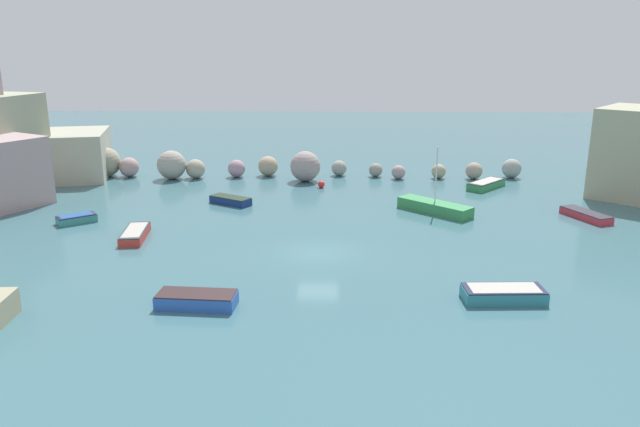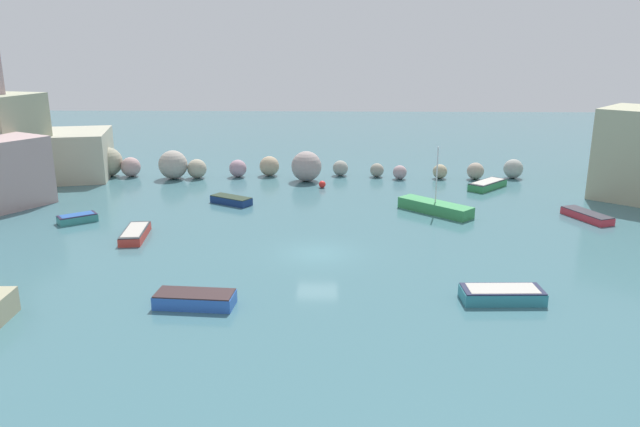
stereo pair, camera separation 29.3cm
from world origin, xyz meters
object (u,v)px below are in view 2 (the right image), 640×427
at_px(channel_buoy, 322,184).
at_px(moored_boat_4, 231,200).
at_px(moored_boat_6, 135,233).
at_px(moored_boat_2, 77,218).
at_px(moored_boat_7, 587,216).
at_px(moored_boat_3, 502,294).
at_px(moored_boat_5, 195,299).
at_px(moored_boat_8, 488,185).
at_px(moored_boat_0, 435,207).

xyz_separation_m(channel_buoy, moored_boat_4, (-7.11, -5.84, -0.00)).
bearing_deg(moored_boat_6, moored_boat_2, 50.48).
height_order(moored_boat_6, moored_boat_7, moored_boat_6).
bearing_deg(channel_buoy, moored_boat_3, -68.45).
distance_m(channel_buoy, moored_boat_2, 20.61).
distance_m(moored_boat_5, moored_boat_7, 29.63).
height_order(moored_boat_4, moored_boat_5, moored_boat_5).
relative_size(channel_buoy, moored_boat_5, 0.16).
height_order(moored_boat_3, moored_boat_8, moored_boat_3).
xyz_separation_m(moored_boat_3, moored_boat_5, (-15.09, -1.04, -0.01)).
bearing_deg(moored_boat_0, moored_boat_6, 62.19).
distance_m(moored_boat_2, moored_boat_3, 29.69).
xyz_separation_m(moored_boat_6, moored_boat_7, (31.43, 5.33, -0.04)).
xyz_separation_m(moored_boat_0, moored_boat_3, (0.83, -16.22, -0.07)).
height_order(moored_boat_4, moored_boat_8, moored_boat_8).
relative_size(moored_boat_2, moored_boat_8, 0.68).
distance_m(moored_boat_2, moored_boat_5, 18.16).
height_order(moored_boat_2, moored_boat_8, moored_boat_8).
height_order(moored_boat_0, moored_boat_6, moored_boat_0).
distance_m(moored_boat_4, moored_boat_5, 19.48).
xyz_separation_m(moored_boat_2, moored_boat_3, (26.76, -12.86, 0.05)).
xyz_separation_m(moored_boat_3, moored_boat_4, (-16.67, 18.37, -0.05)).
bearing_deg(moored_boat_3, moored_boat_5, -178.41).
xyz_separation_m(moored_boat_2, moored_boat_8, (31.79, 11.49, 0.04)).
relative_size(moored_boat_0, moored_boat_2, 1.90).
height_order(moored_boat_0, moored_boat_4, moored_boat_0).
bearing_deg(moored_boat_2, moored_boat_0, -30.02).
bearing_deg(moored_boat_3, channel_buoy, 109.19).
bearing_deg(channel_buoy, moored_boat_6, -128.94).
distance_m(moored_boat_0, moored_boat_3, 16.24).
distance_m(moored_boat_2, moored_boat_4, 11.50).
height_order(moored_boat_3, moored_boat_7, moored_boat_3).
distance_m(channel_buoy, moored_boat_7, 21.67).
distance_m(moored_boat_5, moored_boat_8, 32.40).
xyz_separation_m(moored_boat_4, moored_boat_7, (26.62, -3.58, -0.03)).
bearing_deg(channel_buoy, moored_boat_5, -102.34).
relative_size(moored_boat_2, moored_boat_4, 0.78).
bearing_deg(moored_boat_5, moored_boat_7, 36.39).
relative_size(moored_boat_4, moored_boat_7, 0.85).
xyz_separation_m(moored_boat_0, moored_boat_7, (10.78, -1.42, -0.15)).
bearing_deg(moored_boat_0, moored_boat_5, 94.52).
height_order(moored_boat_2, moored_boat_7, moored_boat_2).
height_order(moored_boat_2, moored_boat_3, moored_boat_3).
distance_m(moored_boat_2, moored_boat_8, 33.80).
bearing_deg(channel_buoy, moored_boat_0, -42.47).
distance_m(moored_boat_4, moored_boat_6, 10.12).
bearing_deg(moored_boat_8, moored_boat_0, -173.20).
relative_size(channel_buoy, moored_boat_6, 0.15).
bearing_deg(moored_boat_6, moored_boat_5, -155.48).
bearing_deg(moored_boat_8, moored_boat_3, -149.10).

